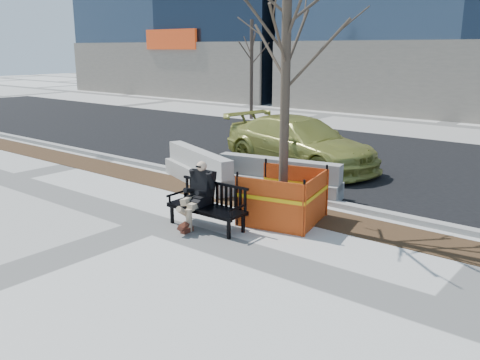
% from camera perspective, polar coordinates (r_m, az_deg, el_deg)
% --- Properties ---
extents(ground, '(120.00, 120.00, 0.00)m').
position_cam_1_polar(ground, '(11.03, -9.54, -4.87)').
color(ground, beige).
rests_on(ground, ground).
extents(mulch_strip, '(40.00, 1.20, 0.02)m').
position_cam_1_polar(mulch_strip, '(12.81, -0.86, -1.90)').
color(mulch_strip, '#47301C').
rests_on(mulch_strip, ground).
extents(asphalt_street, '(60.00, 10.40, 0.01)m').
position_cam_1_polar(asphalt_street, '(17.88, 11.94, 2.50)').
color(asphalt_street, black).
rests_on(asphalt_street, ground).
extents(curb, '(60.00, 0.25, 0.12)m').
position_cam_1_polar(curb, '(13.51, 1.71, -0.79)').
color(curb, '#9E9B93').
rests_on(curb, ground).
extents(bench, '(1.78, 0.67, 0.94)m').
position_cam_1_polar(bench, '(10.71, -3.70, -5.29)').
color(bench, black).
rests_on(bench, ground).
extents(seated_man, '(0.60, 0.98, 1.36)m').
position_cam_1_polar(seated_man, '(10.89, -4.48, -4.95)').
color(seated_man, black).
rests_on(seated_man, ground).
extents(tree_fence, '(2.76, 2.76, 5.79)m').
position_cam_1_polar(tree_fence, '(11.15, 4.72, -4.49)').
color(tree_fence, '#FF5C1A').
rests_on(tree_fence, ground).
extents(sedan, '(5.69, 3.22, 1.56)m').
position_cam_1_polar(sedan, '(16.11, 6.57, 1.41)').
color(sedan, '#A0A043').
rests_on(sedan, ground).
extents(jersey_barrier_left, '(3.29, 1.80, 0.94)m').
position_cam_1_polar(jersey_barrier_left, '(14.14, -4.53, -0.39)').
color(jersey_barrier_left, '#A7A49C').
rests_on(jersey_barrier_left, ground).
extents(jersey_barrier_right, '(3.30, 1.26, 0.93)m').
position_cam_1_polar(jersey_barrier_right, '(13.13, 4.25, -1.54)').
color(jersey_barrier_right, gray).
rests_on(jersey_barrier_right, ground).
extents(far_tree_left, '(2.39, 2.39, 5.39)m').
position_cam_1_polar(far_tree_left, '(27.10, 1.25, 6.80)').
color(far_tree_left, '#4A3A2F').
rests_on(far_tree_left, ground).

